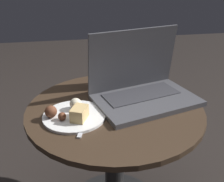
# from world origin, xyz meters

# --- Properties ---
(table) EXTENTS (0.62, 0.62, 0.51)m
(table) POSITION_xyz_m (0.00, 0.00, 0.34)
(table) COLOR black
(table) RESTS_ON ground_plane
(napkin) EXTENTS (0.17, 0.14, 0.00)m
(napkin) POSITION_xyz_m (-0.13, -0.02, 0.51)
(napkin) COLOR silver
(napkin) RESTS_ON table
(laptop) EXTENTS (0.40, 0.32, 0.25)m
(laptop) POSITION_xyz_m (0.11, 0.04, 0.56)
(laptop) COLOR #47474C
(laptop) RESTS_ON table
(beer_glass) EXTENTS (0.08, 0.08, 0.20)m
(beer_glass) POSITION_xyz_m (-0.03, 0.18, 0.61)
(beer_glass) COLOR brown
(beer_glass) RESTS_ON table
(snack_plate) EXTENTS (0.20, 0.20, 0.05)m
(snack_plate) POSITION_xyz_m (-0.15, -0.05, 0.53)
(snack_plate) COLOR white
(snack_plate) RESTS_ON table
(fork) EXTENTS (0.07, 0.18, 0.00)m
(fork) POSITION_xyz_m (-0.11, -0.07, 0.52)
(fork) COLOR silver
(fork) RESTS_ON table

